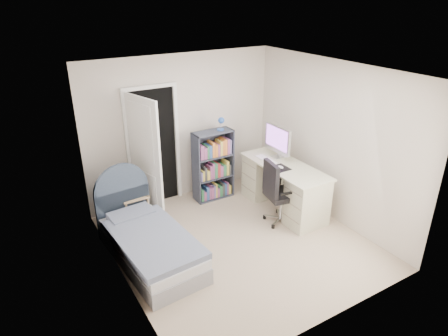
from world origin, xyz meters
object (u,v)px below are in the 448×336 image
bed (148,242)px  nightstand (133,201)px  bookcase (214,167)px  office_chair (278,190)px  desk (283,185)px  floor_lamp (138,181)px

bed → nightstand: size_ratio=3.15×
bookcase → office_chair: (0.43, -1.25, -0.01)m
bed → office_chair: bed is taller
bed → desk: desk is taller
office_chair → desk: bearing=39.5°
bed → nightstand: bed is taller
desk → bed: bearing=-176.9°
bed → floor_lamp: 1.45m
nightstand → office_chair: bearing=-30.6°
bookcase → desk: bookcase is taller
desk → office_chair: 0.49m
nightstand → desk: desk is taller
bookcase → nightstand: bearing=-176.0°
desk → office_chair: bearing=-140.5°
bed → desk: 2.45m
floor_lamp → bookcase: bearing=-12.6°
office_chair → floor_lamp: bearing=138.0°
nightstand → floor_lamp: floor_lamp is taller
bookcase → office_chair: size_ratio=1.40×
floor_lamp → office_chair: 2.30m
bed → floor_lamp: floor_lamp is taller
bookcase → office_chair: 1.32m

